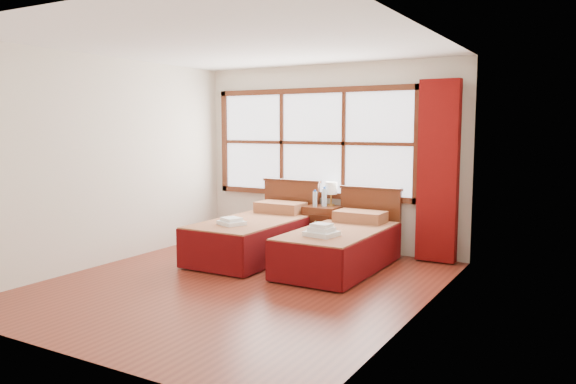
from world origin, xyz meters
The scene contains 15 objects.
floor centered at (0.00, 0.00, 0.00)m, with size 4.50×4.50×0.00m, color maroon.
ceiling centered at (0.00, 0.00, 2.60)m, with size 4.50×4.50×0.00m, color white.
wall_back centered at (0.00, 2.25, 1.30)m, with size 4.00×4.00×0.00m, color silver.
wall_left centered at (-2.00, 0.00, 1.30)m, with size 4.50×4.50×0.00m, color silver.
wall_right centered at (2.00, 0.00, 1.30)m, with size 4.50×4.50×0.00m, color silver.
window centered at (-0.25, 2.21, 1.50)m, with size 3.16×0.06×1.56m.
curtain centered at (1.60, 2.11, 1.17)m, with size 0.50×0.16×2.30m, color maroon.
bed_left centered at (-0.55, 1.20, 0.29)m, with size 1.00×2.02×0.97m.
bed_right centered at (0.68, 1.20, 0.28)m, with size 0.95×1.97×0.92m.
nightstand centered at (0.04, 1.99, 0.32)m, with size 0.47×0.47×0.63m.
towels_left centered at (-0.57, 0.67, 0.55)m, with size 0.38×0.36×0.09m.
towels_right centered at (0.67, 0.69, 0.55)m, with size 0.37×0.34×0.14m.
lamp centered at (0.10, 2.11, 0.87)m, with size 0.17×0.17×0.33m.
bottle_near centered at (-0.05, 1.92, 0.74)m, with size 0.06×0.06×0.23m.
bottle_far centered at (0.06, 2.00, 0.76)m, with size 0.07×0.07×0.28m.
Camera 1 is at (3.49, -4.96, 1.73)m, focal length 35.00 mm.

